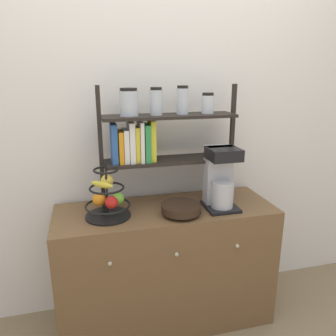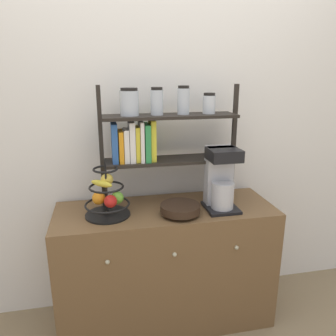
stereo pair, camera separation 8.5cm
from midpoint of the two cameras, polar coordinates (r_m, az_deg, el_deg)
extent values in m
cube|color=silver|center=(2.13, -3.44, 8.85)|extent=(7.00, 0.05, 2.60)
cube|color=brown|center=(2.18, -1.53, -16.55)|extent=(1.32, 0.48, 0.78)
sphere|color=#B2AD8C|center=(1.82, -11.47, -16.02)|extent=(0.02, 0.02, 0.02)
sphere|color=#B2AD8C|center=(1.86, 0.16, -14.83)|extent=(0.02, 0.02, 0.02)
sphere|color=#B2AD8C|center=(1.97, 10.72, -13.22)|extent=(0.02, 0.02, 0.02)
cube|color=black|center=(2.02, 7.91, -6.70)|extent=(0.19, 0.21, 0.02)
cube|color=#B7B7BC|center=(2.00, 7.49, -1.13)|extent=(0.16, 0.08, 0.36)
cylinder|color=#B7B7BC|center=(1.97, 8.21, -4.55)|extent=(0.13, 0.13, 0.16)
cube|color=black|center=(1.90, 8.41, 2.43)|extent=(0.18, 0.17, 0.07)
cylinder|color=black|center=(1.93, -11.62, -8.14)|extent=(0.26, 0.26, 0.01)
cylinder|color=black|center=(1.86, -11.91, -3.42)|extent=(0.01, 0.01, 0.33)
torus|color=black|center=(1.90, -11.73, -6.39)|extent=(0.26, 0.26, 0.01)
torus|color=black|center=(1.86, -11.91, -3.42)|extent=(0.20, 0.20, 0.01)
torus|color=black|center=(1.83, -12.10, -0.35)|extent=(0.14, 0.14, 0.01)
sphere|color=red|center=(1.84, -11.14, -5.91)|extent=(0.07, 0.07, 0.07)
sphere|color=#6BAD33|center=(1.89, -10.02, -5.28)|extent=(0.07, 0.07, 0.07)
sphere|color=orange|center=(1.89, -13.17, -5.33)|extent=(0.08, 0.08, 0.08)
ellipsoid|color=yellow|center=(1.86, -12.72, -2.84)|extent=(0.14, 0.13, 0.04)
sphere|color=gold|center=(1.88, -11.83, -2.15)|extent=(0.07, 0.07, 0.07)
cylinder|color=black|center=(1.91, 0.99, -7.84)|extent=(0.13, 0.13, 0.02)
cylinder|color=black|center=(1.90, 0.99, -6.98)|extent=(0.23, 0.23, 0.04)
cube|color=black|center=(1.93, -12.86, 3.05)|extent=(0.02, 0.02, 0.73)
cube|color=black|center=(2.11, 9.87, 4.34)|extent=(0.02, 0.02, 0.73)
cube|color=black|center=(2.00, -0.97, 1.36)|extent=(0.79, 0.20, 0.02)
cube|color=black|center=(1.95, -1.01, 9.02)|extent=(0.79, 0.20, 0.02)
cube|color=#2D599E|center=(1.92, -10.66, 4.25)|extent=(0.03, 0.14, 0.23)
cube|color=orange|center=(1.93, -9.56, 3.68)|extent=(0.03, 0.14, 0.18)
cube|color=white|center=(1.93, -8.66, 3.86)|extent=(0.03, 0.14, 0.19)
cube|color=white|center=(1.93, -7.70, 4.53)|extent=(0.03, 0.14, 0.23)
cube|color=yellow|center=(1.94, -6.77, 4.16)|extent=(0.02, 0.13, 0.21)
cube|color=white|center=(1.94, -6.06, 4.67)|extent=(0.02, 0.16, 0.24)
cube|color=#2D8C47|center=(1.94, -5.11, 4.45)|extent=(0.03, 0.16, 0.22)
cube|color=yellow|center=(1.95, -4.10, 4.83)|extent=(0.03, 0.12, 0.24)
cylinder|color=silver|center=(1.90, -8.13, 11.06)|extent=(0.11, 0.11, 0.14)
cylinder|color=black|center=(1.89, -8.23, 13.40)|extent=(0.10, 0.10, 0.02)
cylinder|color=silver|center=(1.92, -3.36, 11.29)|extent=(0.07, 0.07, 0.14)
cylinder|color=black|center=(1.92, -3.40, 13.65)|extent=(0.07, 0.07, 0.02)
cylinder|color=silver|center=(1.96, 1.27, 11.52)|extent=(0.07, 0.07, 0.15)
cylinder|color=black|center=(1.95, 1.29, 13.94)|extent=(0.06, 0.06, 0.02)
cylinder|color=silver|center=(2.01, 5.70, 10.95)|extent=(0.08, 0.08, 0.11)
cylinder|color=black|center=(2.00, 5.75, 12.70)|extent=(0.07, 0.07, 0.02)
camera|label=1|loc=(0.04, -91.27, -0.37)|focal=35.00mm
camera|label=2|loc=(0.04, 88.73, 0.37)|focal=35.00mm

